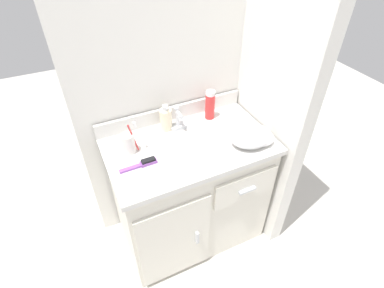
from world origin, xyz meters
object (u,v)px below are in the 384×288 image
object	(u,v)px
shaving_cream_can	(210,105)
hairbrush	(144,164)
hand_towel	(254,137)
toothbrush_cup	(129,143)
soap_dispenser	(166,119)

from	to	relation	value
shaving_cream_can	hairbrush	bearing A→B (deg)	-154.97
shaving_cream_can	hand_towel	xyz separation A→B (m)	(0.10, -0.30, -0.05)
toothbrush_cup	hairbrush	bearing A→B (deg)	-75.90
shaving_cream_can	hairbrush	size ratio (longest dim) A/B	0.93
shaving_cream_can	hand_towel	world-z (taller)	shaving_cream_can
soap_dispenser	shaving_cream_can	size ratio (longest dim) A/B	0.91
soap_dispenser	hairbrush	distance (m)	0.31
soap_dispenser	hand_towel	world-z (taller)	soap_dispenser
shaving_cream_can	hairbrush	world-z (taller)	shaving_cream_can
toothbrush_cup	hairbrush	xyz separation A→B (m)	(0.03, -0.12, -0.04)
shaving_cream_can	hairbrush	xyz separation A→B (m)	(-0.47, -0.22, -0.07)
soap_dispenser	hairbrush	size ratio (longest dim) A/B	0.85
hand_towel	soap_dispenser	bearing A→B (deg)	140.22
toothbrush_cup	hand_towel	xyz separation A→B (m)	(0.60, -0.20, -0.02)
toothbrush_cup	hand_towel	size ratio (longest dim) A/B	0.77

